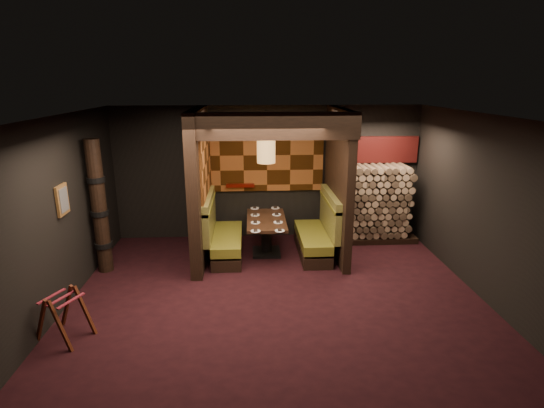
{
  "coord_description": "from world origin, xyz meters",
  "views": [
    {
      "loc": [
        -0.44,
        -6.18,
        3.34
      ],
      "look_at": [
        0.0,
        1.3,
        1.15
      ],
      "focal_mm": 28.0,
      "sensor_mm": 36.0,
      "label": 1
    }
  ],
  "objects_px": {
    "dining_table": "(266,230)",
    "luggage_rack": "(63,314)",
    "pendant_lamp": "(266,151)",
    "booth_bench_left": "(222,237)",
    "totem_column": "(99,208)",
    "firewood_stack": "(376,203)",
    "booth_bench_right": "(318,235)"
  },
  "relations": [
    {
      "from": "dining_table",
      "to": "luggage_rack",
      "type": "height_order",
      "value": "dining_table"
    },
    {
      "from": "dining_table",
      "to": "pendant_lamp",
      "type": "xyz_separation_m",
      "value": [
        -0.0,
        -0.05,
        1.58
      ]
    },
    {
      "from": "dining_table",
      "to": "luggage_rack",
      "type": "relative_size",
      "value": 1.76
    },
    {
      "from": "booth_bench_right",
      "to": "pendant_lamp",
      "type": "height_order",
      "value": "pendant_lamp"
    },
    {
      "from": "dining_table",
      "to": "totem_column",
      "type": "bearing_deg",
      "value": -168.53
    },
    {
      "from": "booth_bench_left",
      "to": "dining_table",
      "type": "height_order",
      "value": "booth_bench_left"
    },
    {
      "from": "pendant_lamp",
      "to": "luggage_rack",
      "type": "distance_m",
      "value": 4.26
    },
    {
      "from": "booth_bench_right",
      "to": "luggage_rack",
      "type": "bearing_deg",
      "value": -145.15
    },
    {
      "from": "booth_bench_left",
      "to": "totem_column",
      "type": "height_order",
      "value": "totem_column"
    },
    {
      "from": "pendant_lamp",
      "to": "luggage_rack",
      "type": "bearing_deg",
      "value": -136.53
    },
    {
      "from": "totem_column",
      "to": "booth_bench_left",
      "type": "bearing_deg",
      "value": 14.75
    },
    {
      "from": "pendant_lamp",
      "to": "booth_bench_left",
      "type": "bearing_deg",
      "value": -179.95
    },
    {
      "from": "booth_bench_left",
      "to": "totem_column",
      "type": "relative_size",
      "value": 0.67
    },
    {
      "from": "luggage_rack",
      "to": "pendant_lamp",
      "type": "bearing_deg",
      "value": 43.47
    },
    {
      "from": "pendant_lamp",
      "to": "firewood_stack",
      "type": "height_order",
      "value": "pendant_lamp"
    },
    {
      "from": "booth_bench_left",
      "to": "pendant_lamp",
      "type": "xyz_separation_m",
      "value": [
        0.87,
        0.0,
        1.68
      ]
    },
    {
      "from": "dining_table",
      "to": "firewood_stack",
      "type": "xyz_separation_m",
      "value": [
        2.37,
        0.65,
        0.32
      ]
    },
    {
      "from": "booth_bench_left",
      "to": "luggage_rack",
      "type": "xyz_separation_m",
      "value": [
        -1.96,
        -2.68,
        -0.04
      ]
    },
    {
      "from": "booth_bench_left",
      "to": "booth_bench_right",
      "type": "height_order",
      "value": "same"
    },
    {
      "from": "pendant_lamp",
      "to": "luggage_rack",
      "type": "relative_size",
      "value": 1.26
    },
    {
      "from": "booth_bench_right",
      "to": "firewood_stack",
      "type": "bearing_deg",
      "value": 27.35
    },
    {
      "from": "pendant_lamp",
      "to": "totem_column",
      "type": "relative_size",
      "value": 0.41
    },
    {
      "from": "pendant_lamp",
      "to": "totem_column",
      "type": "xyz_separation_m",
      "value": [
        -2.96,
        -0.55,
        -0.9
      ]
    },
    {
      "from": "booth_bench_right",
      "to": "dining_table",
      "type": "xyz_separation_m",
      "value": [
        -1.02,
        0.05,
        0.1
      ]
    },
    {
      "from": "booth_bench_right",
      "to": "pendant_lamp",
      "type": "xyz_separation_m",
      "value": [
        -1.02,
        0.0,
        1.68
      ]
    },
    {
      "from": "dining_table",
      "to": "booth_bench_right",
      "type": "bearing_deg",
      "value": -2.85
    },
    {
      "from": "firewood_stack",
      "to": "totem_column",
      "type": "bearing_deg",
      "value": -166.81
    },
    {
      "from": "booth_bench_left",
      "to": "pendant_lamp",
      "type": "height_order",
      "value": "pendant_lamp"
    },
    {
      "from": "dining_table",
      "to": "firewood_stack",
      "type": "distance_m",
      "value": 2.48
    },
    {
      "from": "booth_bench_left",
      "to": "totem_column",
      "type": "xyz_separation_m",
      "value": [
        -2.09,
        -0.55,
        0.79
      ]
    },
    {
      "from": "pendant_lamp",
      "to": "totem_column",
      "type": "distance_m",
      "value": 3.14
    },
    {
      "from": "booth_bench_right",
      "to": "totem_column",
      "type": "relative_size",
      "value": 0.67
    }
  ]
}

